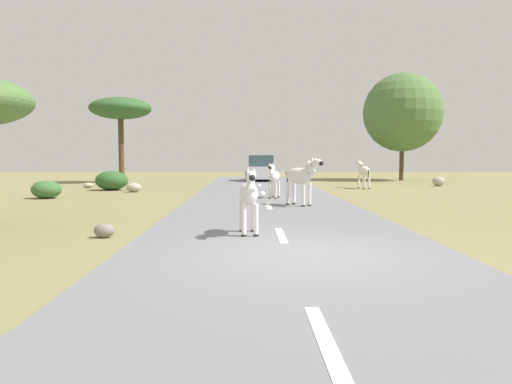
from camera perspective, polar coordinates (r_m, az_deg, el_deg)
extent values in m
plane|color=olive|center=(8.55, 5.74, -7.49)|extent=(90.00, 90.00, 0.00)
cube|color=slate|center=(8.51, 3.83, -7.35)|extent=(6.00, 64.00, 0.05)
cube|color=silver|center=(4.68, 8.12, -16.81)|extent=(0.16, 2.00, 0.01)
cube|color=silver|center=(10.47, 2.91, -5.01)|extent=(0.16, 2.00, 0.01)
cube|color=silver|center=(16.41, 1.49, -1.66)|extent=(0.16, 2.00, 0.01)
cube|color=silver|center=(22.39, 0.83, -0.10)|extent=(0.16, 2.00, 0.01)
cube|color=silver|center=(28.37, 0.44, 0.81)|extent=(0.16, 2.00, 0.01)
cube|color=silver|center=(34.36, 0.19, 1.40)|extent=(0.16, 2.00, 0.01)
ellipsoid|color=silver|center=(19.63, 2.13, 1.84)|extent=(0.62, 1.05, 0.47)
cylinder|color=silver|center=(19.37, 1.58, 0.22)|extent=(0.12, 0.12, 0.67)
cylinder|color=#28231E|center=(19.39, 1.58, -0.70)|extent=(0.14, 0.14, 0.04)
cylinder|color=silver|center=(19.32, 2.31, 0.21)|extent=(0.12, 0.12, 0.67)
cylinder|color=#28231E|center=(19.34, 2.31, -0.72)|extent=(0.14, 0.14, 0.04)
cylinder|color=silver|center=(20.00, 1.95, 0.35)|extent=(0.12, 0.12, 0.67)
cylinder|color=#28231E|center=(20.02, 1.95, -0.55)|extent=(0.14, 0.14, 0.04)
cylinder|color=silver|center=(19.95, 2.66, 0.34)|extent=(0.12, 0.12, 0.67)
cylinder|color=#28231E|center=(19.98, 2.66, -0.56)|extent=(0.14, 0.14, 0.04)
cylinder|color=silver|center=(19.16, 1.87, 2.50)|extent=(0.26, 0.39, 0.40)
cube|color=black|center=(19.16, 1.87, 2.74)|extent=(0.11, 0.33, 0.27)
ellipsoid|color=silver|center=(18.93, 1.73, 2.93)|extent=(0.28, 0.46, 0.22)
ellipsoid|color=black|center=(18.76, 1.62, 2.87)|extent=(0.16, 0.18, 0.13)
cone|color=silver|center=(19.04, 1.61, 3.26)|extent=(0.10, 0.10, 0.13)
cone|color=silver|center=(19.02, 1.98, 3.26)|extent=(0.10, 0.10, 0.13)
cylinder|color=black|center=(20.12, 2.40, 1.64)|extent=(0.07, 0.14, 0.40)
ellipsoid|color=silver|center=(26.65, 12.47, 2.40)|extent=(0.63, 1.13, 0.50)
cylinder|color=silver|center=(27.05, 12.41, 1.20)|extent=(0.13, 0.13, 0.73)
cylinder|color=#28231E|center=(27.06, 12.39, 0.49)|extent=(0.14, 0.14, 0.05)
cylinder|color=silver|center=(26.93, 11.88, 1.20)|extent=(0.13, 0.13, 0.73)
cylinder|color=#28231E|center=(26.95, 11.87, 0.48)|extent=(0.14, 0.14, 0.05)
cylinder|color=silver|center=(26.42, 13.03, 1.12)|extent=(0.13, 0.13, 0.73)
cylinder|color=#28231E|center=(26.44, 13.02, 0.39)|extent=(0.14, 0.14, 0.05)
cylinder|color=silver|center=(26.30, 12.50, 1.12)|extent=(0.13, 0.13, 0.73)
cylinder|color=#28231E|center=(26.32, 12.49, 0.38)|extent=(0.14, 0.14, 0.05)
cylinder|color=silver|center=(27.11, 12.03, 2.98)|extent=(0.26, 0.41, 0.43)
cube|color=black|center=(27.11, 12.03, 3.17)|extent=(0.11, 0.35, 0.29)
ellipsoid|color=silver|center=(27.33, 11.82, 3.33)|extent=(0.28, 0.49, 0.23)
ellipsoid|color=black|center=(27.50, 11.66, 3.30)|extent=(0.16, 0.19, 0.14)
cone|color=silver|center=(27.25, 12.05, 3.56)|extent=(0.10, 0.10, 0.14)
cone|color=silver|center=(27.20, 11.79, 3.57)|extent=(0.10, 0.10, 0.14)
cylinder|color=black|center=(26.17, 12.96, 2.15)|extent=(0.07, 0.15, 0.43)
ellipsoid|color=silver|center=(16.69, 4.99, 1.90)|extent=(1.08, 1.18, 0.54)
cylinder|color=silver|center=(16.36, 5.53, -0.33)|extent=(0.16, 0.16, 0.78)
cylinder|color=#28231E|center=(16.39, 5.53, -1.61)|extent=(0.19, 0.19, 0.05)
cylinder|color=silver|center=(16.57, 6.25, -0.28)|extent=(0.16, 0.16, 0.78)
cylinder|color=#28231E|center=(16.60, 6.24, -1.54)|extent=(0.19, 0.19, 0.05)
cylinder|color=silver|center=(16.90, 3.73, -0.18)|extent=(0.16, 0.16, 0.78)
cylinder|color=#28231E|center=(16.93, 3.72, -1.41)|extent=(0.19, 0.19, 0.05)
cylinder|color=silver|center=(17.10, 4.44, -0.13)|extent=(0.16, 0.16, 0.78)
cylinder|color=#28231E|center=(17.13, 4.44, -1.35)|extent=(0.19, 0.19, 0.05)
cylinder|color=silver|center=(16.30, 6.36, 2.82)|extent=(0.42, 0.45, 0.46)
cube|color=black|center=(16.29, 6.36, 3.15)|extent=(0.27, 0.32, 0.32)
ellipsoid|color=silver|center=(16.11, 7.05, 3.41)|extent=(0.48, 0.52, 0.25)
ellipsoid|color=black|center=(15.97, 7.57, 3.33)|extent=(0.22, 0.23, 0.15)
cone|color=silver|center=(16.14, 6.55, 3.86)|extent=(0.13, 0.13, 0.15)
cone|color=silver|center=(16.24, 6.91, 3.85)|extent=(0.13, 0.13, 0.15)
cylinder|color=black|center=(17.11, 3.64, 1.61)|extent=(0.13, 0.15, 0.46)
ellipsoid|color=silver|center=(10.51, -0.85, -0.16)|extent=(0.47, 1.02, 0.47)
cylinder|color=silver|center=(10.23, -1.41, -3.32)|extent=(0.11, 0.11, 0.68)
cylinder|color=#28231E|center=(10.28, -1.41, -5.07)|extent=(0.12, 0.12, 0.05)
cylinder|color=silver|center=(10.25, 0.01, -3.30)|extent=(0.11, 0.11, 0.68)
cylinder|color=#28231E|center=(10.30, 0.01, -5.05)|extent=(0.12, 0.12, 0.05)
cylinder|color=silver|center=(10.88, -1.65, -2.87)|extent=(0.11, 0.11, 0.68)
cylinder|color=#28231E|center=(10.92, -1.64, -4.52)|extent=(0.12, 0.12, 0.05)
cylinder|color=silver|center=(10.90, -0.31, -2.86)|extent=(0.11, 0.11, 0.68)
cylinder|color=#28231E|center=(10.94, -0.31, -4.51)|extent=(0.12, 0.12, 0.05)
cylinder|color=silver|center=(10.02, -0.64, 1.02)|extent=(0.21, 0.37, 0.40)
cube|color=black|center=(10.01, -0.64, 1.49)|extent=(0.06, 0.33, 0.28)
ellipsoid|color=silver|center=(9.78, -0.52, 1.81)|extent=(0.21, 0.45, 0.22)
ellipsoid|color=black|center=(9.61, -0.44, 1.67)|extent=(0.14, 0.16, 0.13)
cone|color=silver|center=(9.88, -0.94, 2.47)|extent=(0.09, 0.09, 0.13)
cone|color=silver|center=(9.89, -0.21, 2.47)|extent=(0.09, 0.09, 0.13)
cylinder|color=black|center=(11.01, -1.05, -0.43)|extent=(0.05, 0.14, 0.40)
cube|color=silver|center=(33.67, 0.68, 2.32)|extent=(2.07, 4.31, 0.80)
cube|color=#334751|center=(33.45, 0.67, 3.65)|extent=(1.78, 2.30, 0.76)
cube|color=black|center=(35.83, 0.80, 2.00)|extent=(1.72, 0.27, 0.24)
cylinder|color=black|center=(35.00, 2.23, 2.00)|extent=(0.26, 0.69, 0.68)
cylinder|color=black|center=(35.07, -0.71, 2.01)|extent=(0.26, 0.69, 0.68)
cylinder|color=black|center=(32.31, 2.19, 1.82)|extent=(0.26, 0.69, 0.68)
cylinder|color=black|center=(32.38, -1.00, 1.82)|extent=(0.26, 0.69, 0.68)
cylinder|color=#4C3823|center=(36.35, 16.57, 3.34)|extent=(0.31, 0.31, 2.60)
sphere|color=#4C7038|center=(36.48, 16.69, 8.86)|extent=(5.53, 5.53, 5.53)
cylinder|color=#4C3823|center=(32.59, -15.40, 4.59)|extent=(0.35, 0.35, 4.08)
ellipsoid|color=#2D5628|center=(32.73, -15.49, 9.36)|extent=(3.91, 3.91, 1.37)
ellipsoid|color=#386633|center=(21.78, -23.20, 0.26)|extent=(1.21, 1.09, 0.72)
ellipsoid|color=#2D5628|center=(25.92, -16.43, 1.29)|extent=(1.64, 1.47, 0.98)
ellipsoid|color=gray|center=(10.89, -17.25, -4.31)|extent=(0.43, 0.32, 0.31)
ellipsoid|color=#A89E8C|center=(24.21, -14.03, 0.51)|extent=(0.72, 0.57, 0.45)
ellipsoid|color=#A89E8C|center=(28.33, -18.91, 0.76)|extent=(0.52, 0.55, 0.28)
ellipsoid|color=#A89E8C|center=(30.21, 20.47, 1.17)|extent=(0.72, 0.53, 0.55)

